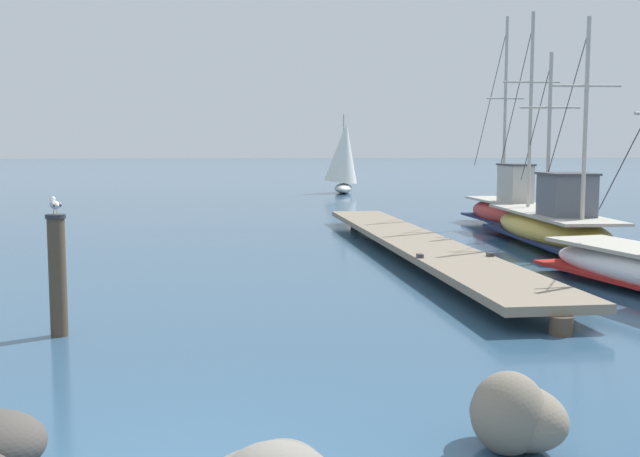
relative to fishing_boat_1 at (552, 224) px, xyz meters
name	(u,v)px	position (x,y,z in m)	size (l,w,h in m)	color
floating_dock	(414,242)	(-4.33, -1.07, -0.30)	(1.81, 18.05, 0.53)	gray
fishing_boat_1	(552,224)	(0.00, 0.00, 0.00)	(2.53, 9.00, 7.00)	gold
fishing_boat_2	(507,209)	(0.69, 5.29, 0.02)	(1.68, 6.71, 7.45)	#AD2823
mooring_piling	(57,273)	(-11.93, -8.96, 0.30)	(0.30, 0.30, 1.86)	#4C3D2D
perched_seagull	(55,205)	(-11.93, -8.96, 1.34)	(0.24, 0.36, 0.27)	gold
shore_rock_mid_cluster	(514,415)	(-6.78, -14.14, -0.31)	(1.23, 1.24, 0.78)	slate
distant_sailboat	(343,158)	(-1.68, 26.72, 1.55)	(2.78, 4.26, 4.91)	silver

